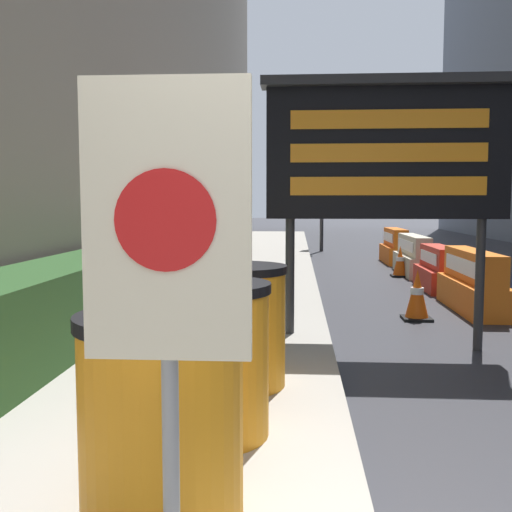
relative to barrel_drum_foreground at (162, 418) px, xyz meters
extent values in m
cube|color=#284C23|center=(-1.83, 3.76, -0.07)|extent=(0.90, 6.20, 0.82)
cylinder|color=#4C3D2D|center=(-1.54, 7.50, 0.72)|extent=(0.31, 0.31, 2.41)
cylinder|color=#4C3D2D|center=(-1.49, 8.18, 1.86)|extent=(1.45, 0.24, 1.23)
cylinder|color=#4C3D2D|center=(-1.94, 7.11, 1.95)|extent=(0.85, 0.96, 1.20)
cylinder|color=#4C3D2D|center=(-2.15, 7.60, 2.35)|extent=(0.29, 1.31, 1.25)
cylinder|color=#4C3D2D|center=(-2.13, 7.68, 1.75)|extent=(0.45, 1.30, 1.44)
cylinder|color=orange|center=(0.00, 0.00, -0.03)|extent=(0.73, 0.73, 0.90)
cylinder|color=black|center=(0.00, 0.00, 0.45)|extent=(0.76, 0.76, 0.06)
cylinder|color=orange|center=(0.07, 1.03, -0.03)|extent=(0.73, 0.73, 0.90)
cylinder|color=black|center=(0.07, 1.03, 0.45)|extent=(0.76, 0.76, 0.06)
cylinder|color=orange|center=(0.15, 2.06, -0.03)|extent=(0.73, 0.73, 0.90)
cylinder|color=black|center=(0.15, 2.06, 0.45)|extent=(0.76, 0.76, 0.06)
cylinder|color=gray|center=(0.17, -0.58, 0.21)|extent=(0.06, 0.06, 1.39)
cube|color=beige|center=(0.17, -0.60, 0.91)|extent=(0.57, 0.04, 0.95)
cylinder|color=red|center=(0.17, -0.62, 0.91)|extent=(0.34, 0.01, 0.34)
cylinder|color=#28282B|center=(0.53, 3.99, 0.08)|extent=(0.10, 0.10, 1.43)
cylinder|color=#28282B|center=(2.58, 3.99, 0.08)|extent=(0.10, 0.10, 1.43)
cube|color=black|center=(1.56, 3.99, 1.49)|extent=(2.57, 0.24, 1.39)
cube|color=#28282B|center=(1.56, 3.92, 2.24)|extent=(2.69, 0.34, 0.10)
cube|color=orange|center=(1.56, 3.86, 1.84)|extent=(2.05, 0.02, 0.20)
cube|color=orange|center=(1.56, 3.86, 1.49)|extent=(2.05, 0.02, 0.20)
cube|color=orange|center=(1.56, 3.86, 1.14)|extent=(2.05, 0.02, 0.20)
cube|color=orange|center=(3.22, 6.43, -0.42)|extent=(0.56, 2.11, 0.45)
cube|color=orange|center=(3.22, 6.43, 0.03)|extent=(0.34, 2.11, 0.45)
cube|color=white|center=(3.04, 6.43, 0.03)|extent=(0.02, 1.69, 0.22)
cube|color=red|center=(3.22, 8.56, -0.44)|extent=(0.62, 1.62, 0.40)
cube|color=red|center=(3.22, 8.56, -0.04)|extent=(0.37, 1.62, 0.40)
cube|color=white|center=(3.02, 8.56, -0.04)|extent=(0.02, 1.29, 0.20)
cube|color=beige|center=(3.22, 10.95, -0.42)|extent=(0.58, 2.17, 0.44)
cube|color=beige|center=(3.22, 10.95, 0.01)|extent=(0.35, 2.17, 0.44)
cube|color=white|center=(3.04, 10.95, 0.01)|extent=(0.02, 1.74, 0.22)
cube|color=orange|center=(3.22, 13.46, -0.41)|extent=(0.60, 1.83, 0.46)
cube|color=orange|center=(3.22, 13.46, 0.05)|extent=(0.36, 1.83, 0.46)
cube|color=white|center=(3.03, 13.46, 0.05)|extent=(0.02, 1.46, 0.23)
cube|color=black|center=(2.84, 10.49, -0.62)|extent=(0.37, 0.37, 0.04)
cone|color=#EA560F|center=(2.84, 10.49, -0.29)|extent=(0.30, 0.30, 0.63)
cylinder|color=white|center=(2.84, 10.49, -0.26)|extent=(0.17, 0.17, 0.09)
cube|color=black|center=(2.25, 5.66, -0.62)|extent=(0.39, 0.39, 0.04)
cone|color=#EA560F|center=(2.25, 5.66, -0.27)|extent=(0.31, 0.31, 0.66)
cylinder|color=white|center=(2.25, 5.66, -0.24)|extent=(0.18, 0.18, 0.09)
cylinder|color=#2D2D30|center=(1.42, 17.16, 1.40)|extent=(0.12, 0.12, 4.07)
cube|color=black|center=(1.42, 17.00, 3.01)|extent=(0.28, 0.28, 0.84)
sphere|color=red|center=(1.42, 16.85, 3.29)|extent=(0.15, 0.15, 0.15)
sphere|color=#392C06|center=(1.42, 16.85, 3.01)|extent=(0.15, 0.15, 0.15)
sphere|color=black|center=(1.42, 16.85, 2.73)|extent=(0.15, 0.15, 0.15)
camera|label=1|loc=(0.60, -2.58, 0.97)|focal=42.00mm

